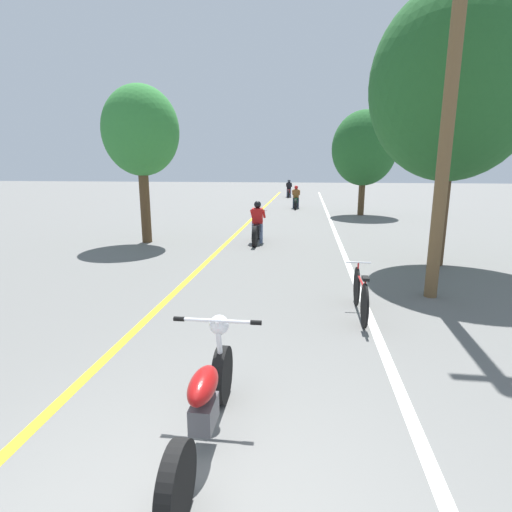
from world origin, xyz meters
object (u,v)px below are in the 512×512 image
(motorcycle_foreground, at_px, (205,403))
(motorcycle_rider_lead, at_px, (257,227))
(utility_pole, at_px, (450,96))
(motorcycle_rider_far, at_px, (289,190))
(bicycle_parked, at_px, (360,294))
(motorcycle_rider_mid, at_px, (296,200))
(roadside_tree_right_near, at_px, (454,84))
(roadside_tree_right_far, at_px, (364,148))
(roadside_tree_left, at_px, (141,132))

(motorcycle_foreground, xyz_separation_m, motorcycle_rider_lead, (-0.75, 9.87, 0.10))
(utility_pole, distance_m, motorcycle_rider_far, 25.56)
(motorcycle_rider_lead, height_order, bicycle_parked, motorcycle_rider_lead)
(motorcycle_rider_lead, bearing_deg, motorcycle_rider_mid, 85.20)
(roadside_tree_right_near, relative_size, roadside_tree_right_far, 1.27)
(motorcycle_rider_far, xyz_separation_m, bicycle_parked, (2.44, -26.25, -0.16))
(utility_pole, distance_m, motorcycle_rider_lead, 7.29)
(motorcycle_rider_lead, distance_m, motorcycle_rider_far, 19.91)
(motorcycle_rider_mid, height_order, motorcycle_rider_far, motorcycle_rider_far)
(roadside_tree_right_near, bearing_deg, bicycle_parked, -121.74)
(utility_pole, height_order, motorcycle_rider_mid, utility_pole)
(motorcycle_rider_mid, relative_size, bicycle_parked, 1.20)
(motorcycle_rider_lead, xyz_separation_m, motorcycle_rider_mid, (0.94, 11.24, -0.01))
(utility_pole, xyz_separation_m, roadside_tree_left, (-7.77, 4.79, -0.15))
(motorcycle_rider_mid, relative_size, motorcycle_rider_far, 1.00)
(roadside_tree_right_near, distance_m, motorcycle_rider_far, 23.16)
(roadside_tree_right_far, relative_size, roadside_tree_left, 1.04)
(roadside_tree_right_far, height_order, roadside_tree_left, roadside_tree_right_far)
(roadside_tree_left, bearing_deg, roadside_tree_right_far, 46.93)
(motorcycle_rider_lead, relative_size, bicycle_parked, 1.15)
(utility_pole, height_order, motorcycle_foreground, utility_pole)
(motorcycle_rider_mid, bearing_deg, motorcycle_rider_lead, -94.80)
(roadside_tree_right_far, distance_m, motorcycle_rider_lead, 9.82)
(roadside_tree_left, height_order, motorcycle_rider_mid, roadside_tree_left)
(utility_pole, relative_size, roadside_tree_right_far, 1.38)
(roadside_tree_left, height_order, motorcycle_foreground, roadside_tree_left)
(motorcycle_foreground, bearing_deg, motorcycle_rider_lead, 94.32)
(utility_pole, xyz_separation_m, motorcycle_rider_mid, (-3.13, 16.38, -3.20))
(roadside_tree_left, height_order, motorcycle_rider_lead, roadside_tree_left)
(roadside_tree_left, bearing_deg, motorcycle_rider_far, 79.31)
(motorcycle_rider_lead, xyz_separation_m, bicycle_parked, (2.56, -6.34, -0.15))
(utility_pole, bearing_deg, motorcycle_foreground, -125.07)
(roadside_tree_left, xyz_separation_m, motorcycle_rider_mid, (4.65, 11.59, -3.04))
(bicycle_parked, bearing_deg, motorcycle_rider_mid, 95.24)
(motorcycle_rider_lead, xyz_separation_m, motorcycle_rider_far, (0.12, 19.91, 0.01))
(roadside_tree_right_far, bearing_deg, motorcycle_rider_lead, -117.88)
(motorcycle_foreground, height_order, motorcycle_rider_far, motorcycle_rider_far)
(utility_pole, xyz_separation_m, motorcycle_foreground, (-3.32, -4.73, -3.28))
(motorcycle_rider_far, bearing_deg, bicycle_parked, -84.70)
(roadside_tree_right_far, height_order, motorcycle_rider_mid, roadside_tree_right_far)
(motorcycle_foreground, xyz_separation_m, motorcycle_rider_far, (-0.62, 29.79, 0.11))
(roadside_tree_right_far, height_order, motorcycle_rider_lead, roadside_tree_right_far)
(utility_pole, xyz_separation_m, roadside_tree_right_far, (0.33, 13.46, -0.35))
(roadside_tree_right_far, distance_m, motorcycle_rider_mid, 5.34)
(motorcycle_foreground, bearing_deg, utility_pole, 54.93)
(roadside_tree_right_far, xyz_separation_m, motorcycle_rider_far, (-4.28, 11.60, -2.82))
(motorcycle_foreground, bearing_deg, motorcycle_rider_far, 91.20)
(motorcycle_foreground, relative_size, motorcycle_rider_lead, 1.07)
(roadside_tree_right_near, relative_size, motorcycle_rider_lead, 3.29)
(bicycle_parked, bearing_deg, motorcycle_rider_lead, 111.96)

